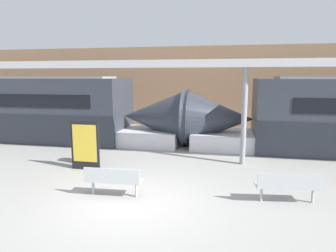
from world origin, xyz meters
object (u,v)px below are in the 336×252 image
trash_bin (88,152)px  poster_board (85,145)px  train_right (25,110)px  support_column_near (244,117)px  bench_near (113,179)px  bench_far (289,185)px

trash_bin → poster_board: bearing=-70.8°
train_right → support_column_near: 11.26m
bench_near → poster_board: (-1.83, 2.06, 0.37)m
bench_near → bench_far: size_ratio=0.93×
trash_bin → bench_near: bearing=-52.9°
support_column_near → bench_far: bearing=-73.5°
poster_board → support_column_near: 5.71m
poster_board → support_column_near: bearing=18.2°
bench_far → poster_board: size_ratio=0.97×
bench_near → poster_board: poster_board is taller
bench_far → support_column_near: (-0.99, 3.35, 1.26)m
train_right → poster_board: 7.14m
bench_far → trash_bin: size_ratio=1.85×
train_right → trash_bin: 6.61m
bench_far → bench_near: bearing=178.8°
bench_far → poster_board: poster_board is taller
trash_bin → support_column_near: 5.85m
trash_bin → bench_far: bearing=-18.9°
train_right → trash_bin: (5.36, -3.72, -1.05)m
trash_bin → support_column_near: (5.59, 1.10, 1.31)m
bench_near → trash_bin: trash_bin is taller
train_right → bench_near: (7.42, -6.45, -1.01)m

